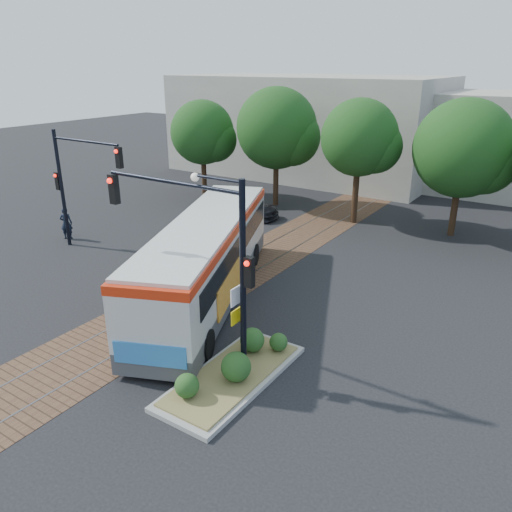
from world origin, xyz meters
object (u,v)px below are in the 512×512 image
object	(u,v)px
city_bus	(207,255)
signal_pole_main	(207,244)
signal_pole_left	(74,175)
officer	(66,223)
traffic_island	(235,369)
parked_car	(243,206)

from	to	relation	value
city_bus	signal_pole_main	distance (m)	5.61
signal_pole_left	officer	bearing A→B (deg)	163.78
traffic_island	signal_pole_left	size ratio (longest dim) A/B	0.87
traffic_island	officer	world-z (taller)	officer
city_bus	signal_pole_main	xyz separation A→B (m)	(3.27, -3.92, 2.33)
traffic_island	officer	distance (m)	16.18
signal_pole_left	parked_car	bearing A→B (deg)	68.94
officer	parked_car	distance (m)	10.42
signal_pole_main	officer	bearing A→B (deg)	159.28
signal_pole_main	signal_pole_left	world-z (taller)	signal_pole_main
traffic_island	signal_pole_main	bearing A→B (deg)	174.64
traffic_island	parked_car	distance (m)	17.18
city_bus	signal_pole_left	world-z (taller)	signal_pole_left
signal_pole_main	officer	xyz separation A→B (m)	(-14.26, 5.40, -3.28)
signal_pole_main	signal_pole_left	xyz separation A→B (m)	(-12.23, 4.80, -0.29)
city_bus	parked_car	bearing A→B (deg)	94.69
traffic_island	signal_pole_main	size ratio (longest dim) A/B	0.87
signal_pole_main	parked_car	xyz separation A→B (m)	(-8.63, 14.16, -3.49)
traffic_island	signal_pole_left	bearing A→B (deg)	159.64
signal_pole_main	signal_pole_left	distance (m)	13.14
city_bus	officer	size ratio (longest dim) A/B	7.04
traffic_island	city_bus	bearing A→B (deg)	136.52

